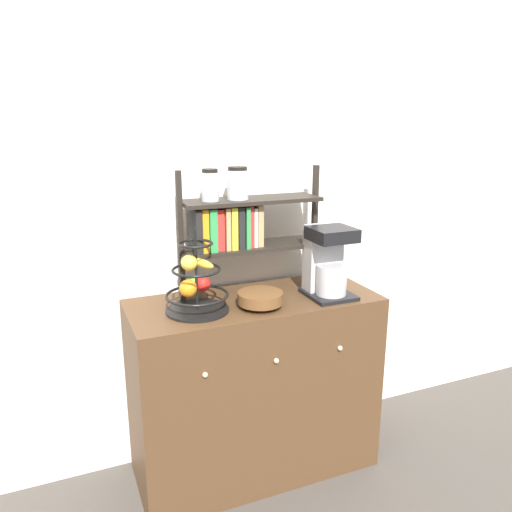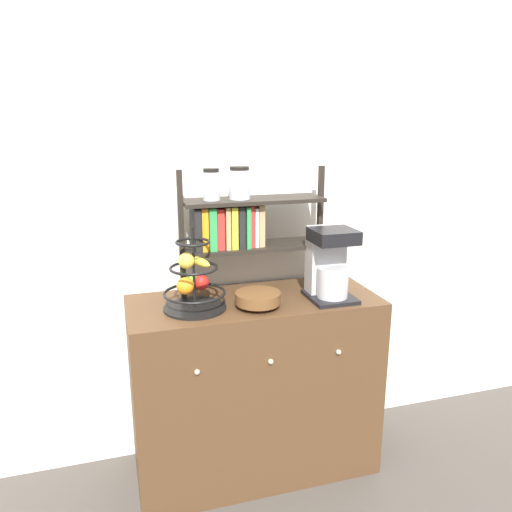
% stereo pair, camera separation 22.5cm
% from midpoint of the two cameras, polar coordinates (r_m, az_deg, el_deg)
% --- Properties ---
extents(ground_plane, '(12.00, 12.00, 0.00)m').
position_cam_midpoint_polar(ground_plane, '(2.58, -0.68, -25.79)').
color(ground_plane, '#47423D').
extents(wall_back, '(7.00, 0.05, 2.60)m').
position_cam_midpoint_polar(wall_back, '(2.47, -5.34, 5.98)').
color(wall_back, silver).
rests_on(wall_back, ground_plane).
extents(sideboard, '(1.16, 0.50, 0.89)m').
position_cam_midpoint_polar(sideboard, '(2.51, -2.83, -14.67)').
color(sideboard, '#4C331E').
rests_on(sideboard, ground_plane).
extents(coffee_maker, '(0.20, 0.23, 0.33)m').
position_cam_midpoint_polar(coffee_maker, '(2.33, 5.43, -0.68)').
color(coffee_maker, black).
rests_on(coffee_maker, sideboard).
extents(fruit_stand, '(0.28, 0.28, 0.37)m').
position_cam_midpoint_polar(fruit_stand, '(2.17, -9.86, -3.26)').
color(fruit_stand, black).
rests_on(fruit_stand, sideboard).
extents(wooden_bowl, '(0.20, 0.20, 0.07)m').
position_cam_midpoint_polar(wooden_bowl, '(2.21, -2.43, -4.92)').
color(wooden_bowl, brown).
rests_on(wooden_bowl, sideboard).
extents(shelf_hutch, '(0.70, 0.20, 0.60)m').
position_cam_midpoint_polar(shelf_hutch, '(2.29, -5.31, 4.06)').
color(shelf_hutch, black).
rests_on(shelf_hutch, sideboard).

